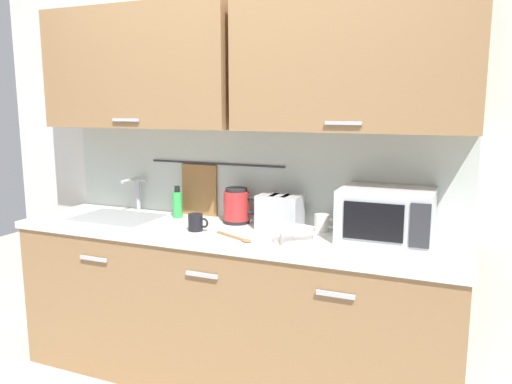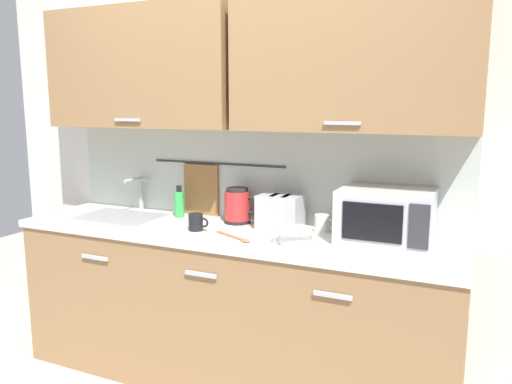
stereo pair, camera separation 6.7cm
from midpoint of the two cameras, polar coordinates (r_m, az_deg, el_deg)
counter_unit at (r=2.96m, az=-3.84°, el=-12.65°), size 2.53×0.64×0.90m
back_wall_assembly at (r=2.94m, az=-1.84°, el=8.58°), size 3.70×0.41×2.50m
sink_faucet at (r=3.38m, az=-13.94°, el=0.31°), size 0.09×0.17×0.22m
microwave at (r=2.63m, az=13.78°, el=-2.56°), size 0.46×0.35×0.27m
electric_kettle at (r=2.96m, az=-2.80°, el=-1.58°), size 0.23×0.16×0.21m
dish_soap_bottle at (r=3.14m, az=-9.45°, el=-1.31°), size 0.06×0.06×0.20m
mug_near_sink at (r=2.80m, az=-7.47°, el=-3.42°), size 0.12×0.08×0.09m
mixing_bowl at (r=2.54m, az=3.83°, el=-4.82°), size 0.21×0.21×0.08m
toaster at (r=2.83m, az=2.03°, el=-2.23°), size 0.26×0.17×0.19m
mug_by_kettle at (r=2.79m, az=6.79°, el=-3.48°), size 0.12×0.08×0.09m
wooden_spoon at (r=2.62m, az=-2.82°, el=-5.22°), size 0.26×0.15×0.01m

